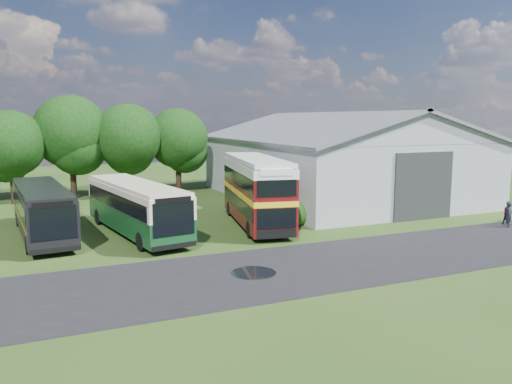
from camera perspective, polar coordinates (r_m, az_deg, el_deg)
name	(u,v)px	position (r m, az deg, el deg)	size (l,w,h in m)	color
ground	(257,254)	(27.67, 0.15, -7.15)	(120.00, 120.00, 0.00)	#203E13
asphalt_road	(333,263)	(26.47, 8.81, -7.98)	(60.00, 8.00, 0.02)	black
puddle	(254,273)	(24.46, -0.28, -9.25)	(2.20, 2.20, 0.01)	black
storage_shed	(335,153)	(47.98, 9.04, 4.41)	(18.80, 24.80, 8.15)	gray
tree_left_b	(11,144)	(48.06, -26.24, 4.95)	(5.78, 5.78, 8.16)	black
tree_mid	(71,132)	(49.34, -20.40, 6.44)	(6.80, 6.80, 9.60)	black
tree_right_a	(128,137)	(48.88, -14.42, 6.11)	(6.26, 6.26, 8.83)	black
tree_right_b	(178,139)	(50.69, -8.93, 6.06)	(5.98, 5.98, 8.45)	black
shrub_front	(296,225)	(35.29, 4.63, -3.76)	(1.70, 1.70, 1.70)	#194714
shrub_mid	(284,220)	(37.03, 3.18, -3.17)	(1.60, 1.60, 1.60)	#194714
shrub_back	(272,215)	(38.80, 1.86, -2.63)	(1.80, 1.80, 1.80)	#194714
bus_green_single	(136,207)	(33.03, -13.58, -1.67)	(4.79, 12.41, 3.34)	black
bus_maroon_double	(256,192)	(34.77, 0.03, 0.06)	(4.82, 11.39, 4.76)	black
bus_dark_single	(42,210)	(34.18, -23.24, -1.89)	(3.80, 11.89, 3.22)	black
visitor_a	(509,215)	(38.35, 26.96, -2.36)	(0.63, 0.42, 1.74)	black
visitor_b	(509,213)	(39.21, 26.91, -2.20)	(0.80, 0.62, 1.65)	#37111F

